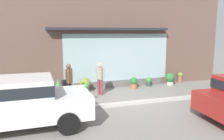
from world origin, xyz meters
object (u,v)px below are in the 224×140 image
(potted_plant_trailing_edge, at_px, (170,79))
(potted_plant_doorstep, at_px, (58,86))
(pedestrian_with_handbag, at_px, (68,80))
(parked_car_white, at_px, (18,100))
(potted_plant_window_left, at_px, (85,85))
(potted_plant_by_entrance, at_px, (180,77))
(potted_plant_window_right, at_px, (134,83))
(pedestrian_passerby, at_px, (100,77))
(potted_plant_low_front, at_px, (29,87))
(potted_plant_window_center, at_px, (149,81))
(fire_hydrant, at_px, (86,93))

(potted_plant_trailing_edge, bearing_deg, potted_plant_doorstep, -179.70)
(pedestrian_with_handbag, xyz_separation_m, parked_car_white, (-1.85, -2.44, -0.05))
(parked_car_white, distance_m, potted_plant_window_left, 4.80)
(potted_plant_window_left, bearing_deg, potted_plant_by_entrance, 4.48)
(pedestrian_with_handbag, bearing_deg, potted_plant_window_right, 155.09)
(pedestrian_passerby, height_order, potted_plant_trailing_edge, pedestrian_passerby)
(potted_plant_low_front, distance_m, potted_plant_window_left, 2.72)
(pedestrian_with_handbag, bearing_deg, parked_car_white, 7.56)
(potted_plant_window_left, relative_size, potted_plant_window_center, 1.43)
(fire_hydrant, relative_size, potted_plant_low_front, 0.95)
(fire_hydrant, bearing_deg, pedestrian_with_handbag, 147.13)
(pedestrian_passerby, height_order, potted_plant_window_right, pedestrian_passerby)
(parked_car_white, bearing_deg, potted_plant_by_entrance, 24.94)
(pedestrian_passerby, relative_size, potted_plant_window_right, 2.57)
(potted_plant_trailing_edge, bearing_deg, pedestrian_passerby, -169.70)
(pedestrian_passerby, xyz_separation_m, parked_car_white, (-3.44, -3.09, 0.02))
(pedestrian_with_handbag, relative_size, potted_plant_trailing_edge, 2.35)
(pedestrian_passerby, xyz_separation_m, potted_plant_window_center, (3.08, 0.93, -0.63))
(potted_plant_low_front, distance_m, potted_plant_doorstep, 1.38)
(potted_plant_window_left, xyz_separation_m, potted_plant_by_entrance, (5.91, 0.46, -0.03))
(potted_plant_low_front, bearing_deg, pedestrian_with_handbag, -40.77)
(pedestrian_passerby, bearing_deg, potted_plant_window_center, -111.36)
(parked_car_white, xyz_separation_m, potted_plant_by_entrance, (8.76, 4.29, -0.58))
(potted_plant_doorstep, distance_m, potted_plant_trailing_edge, 6.33)
(potted_plant_low_front, relative_size, potted_plant_by_entrance, 1.46)
(parked_car_white, height_order, potted_plant_doorstep, parked_car_white)
(fire_hydrant, xyz_separation_m, pedestrian_with_handbag, (-0.67, 0.43, 0.52))
(potted_plant_trailing_edge, bearing_deg, potted_plant_window_left, -179.30)
(potted_plant_window_right, xyz_separation_m, potted_plant_window_center, (1.00, 0.23, -0.03))
(pedestrian_with_handbag, height_order, potted_plant_doorstep, pedestrian_with_handbag)
(fire_hydrant, bearing_deg, pedestrian_passerby, 49.70)
(potted_plant_doorstep, xyz_separation_m, potted_plant_trailing_edge, (6.33, 0.03, 0.00))
(potted_plant_window_left, xyz_separation_m, potted_plant_doorstep, (-1.34, 0.03, 0.00))
(potted_plant_window_left, xyz_separation_m, potted_plant_window_center, (3.68, 0.20, -0.10))
(pedestrian_passerby, height_order, potted_plant_doorstep, pedestrian_passerby)
(pedestrian_with_handbag, bearing_deg, potted_plant_by_entrance, 149.82)
(pedestrian_passerby, xyz_separation_m, potted_plant_window_right, (2.08, 0.70, -0.60))
(fire_hydrant, xyz_separation_m, potted_plant_low_front, (-2.39, 1.92, -0.01))
(potted_plant_by_entrance, height_order, potted_plant_window_right, potted_plant_by_entrance)
(pedestrian_with_handbag, distance_m, potted_plant_trailing_edge, 6.18)
(pedestrian_passerby, distance_m, potted_plant_window_center, 3.28)
(potted_plant_window_left, bearing_deg, parked_car_white, -126.66)
(parked_car_white, height_order, potted_plant_by_entrance, parked_car_white)
(potted_plant_by_entrance, bearing_deg, parked_car_white, -153.93)
(potted_plant_window_right, bearing_deg, potted_plant_low_front, 178.57)
(parked_car_white, xyz_separation_m, potted_plant_low_front, (0.13, 3.92, -0.48))
(fire_hydrant, bearing_deg, potted_plant_trailing_edge, 19.51)
(potted_plant_low_front, bearing_deg, fire_hydrant, -38.73)
(potted_plant_trailing_edge, bearing_deg, potted_plant_by_entrance, 23.33)
(potted_plant_window_left, height_order, potted_plant_trailing_edge, potted_plant_window_left)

